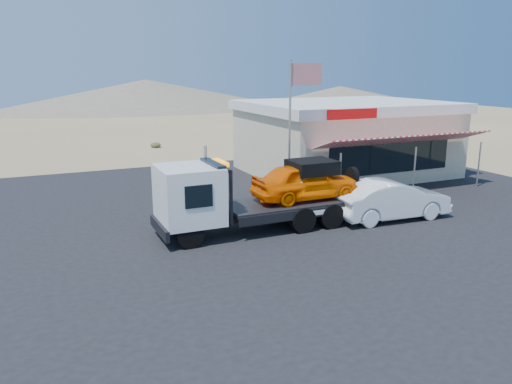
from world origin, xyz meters
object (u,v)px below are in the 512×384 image
(white_sedan, at_px, (391,200))
(flagpole, at_px, (295,115))
(tow_truck, at_px, (261,191))
(jerky_store, at_px, (344,137))

(white_sedan, xyz_separation_m, flagpole, (-2.17, 3.82, 2.99))
(tow_truck, bearing_deg, white_sedan, -10.39)
(tow_truck, relative_size, white_sedan, 1.70)
(tow_truck, xyz_separation_m, flagpole, (2.90, 2.89, 2.36))
(white_sedan, relative_size, jerky_store, 0.44)
(tow_truck, bearing_deg, jerky_store, 41.03)
(tow_truck, height_order, flagpole, flagpole)
(white_sedan, height_order, jerky_store, jerky_store)
(tow_truck, height_order, white_sedan, tow_truck)
(white_sedan, distance_m, flagpole, 5.31)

